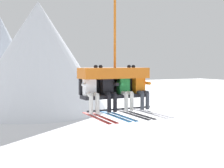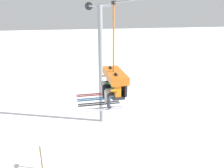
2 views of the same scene
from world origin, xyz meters
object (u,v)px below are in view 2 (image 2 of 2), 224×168
object	(u,v)px
trail_sign	(41,156)
skier_black	(109,83)
skier_white	(107,79)
chairlift_chair	(115,77)
lift_tower_near	(101,65)
skier_green	(111,87)
skier_orange	(114,92)

from	to	relation	value
trail_sign	skier_black	bearing A→B (deg)	51.31
trail_sign	skier_white	bearing A→B (deg)	56.72
chairlift_chair	trail_sign	distance (m)	7.39
lift_tower_near	skier_green	world-z (taller)	lift_tower_near
skier_white	skier_green	xyz separation A→B (m)	(1.04, 0.00, 0.00)
skier_black	skier_green	bearing A→B (deg)	0.00
skier_orange	trail_sign	xyz separation A→B (m)	(-3.87, -3.54, -5.24)
skier_black	trail_sign	size ratio (longest dim) A/B	1.06
lift_tower_near	skier_white	distance (m)	7.69
skier_black	skier_orange	xyz separation A→B (m)	(1.04, 0.00, 0.00)
skier_green	skier_white	bearing A→B (deg)	180.00
chairlift_chair	skier_orange	size ratio (longest dim) A/B	2.25
skier_black	skier_orange	distance (m)	1.04
lift_tower_near	chairlift_chair	size ratio (longest dim) A/B	2.51
skier_white	skier_orange	xyz separation A→B (m)	(1.55, 0.00, 0.00)
lift_tower_near	chairlift_chair	world-z (taller)	lift_tower_near
skier_white	skier_black	distance (m)	0.51
chairlift_chair	trail_sign	world-z (taller)	chairlift_chair
skier_black	trail_sign	xyz separation A→B (m)	(-2.84, -3.54, -5.24)
chairlift_chair	skier_black	size ratio (longest dim) A/B	2.25
lift_tower_near	skier_orange	world-z (taller)	lift_tower_near
chairlift_chair	trail_sign	xyz separation A→B (m)	(-3.10, -3.76, -5.56)
lift_tower_near	skier_black	size ratio (longest dim) A/B	5.65
lift_tower_near	skier_green	bearing A→B (deg)	-6.15
lift_tower_near	skier_orange	size ratio (longest dim) A/B	5.65
skier_green	skier_orange	bearing A→B (deg)	0.00
trail_sign	skier_orange	bearing A→B (deg)	42.43
skier_orange	lift_tower_near	bearing A→B (deg)	174.19
skier_orange	trail_sign	distance (m)	7.42
skier_orange	chairlift_chair	bearing A→B (deg)	164.61
lift_tower_near	skier_black	bearing A→B (deg)	-6.55
lift_tower_near	skier_black	xyz separation A→B (m)	(8.06, -0.93, 1.17)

